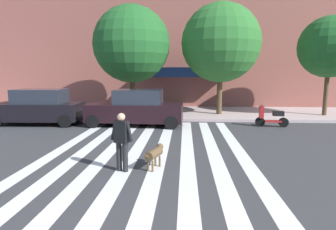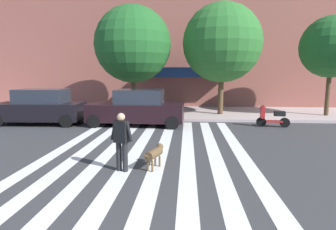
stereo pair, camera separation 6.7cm
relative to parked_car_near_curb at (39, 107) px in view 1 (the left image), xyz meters
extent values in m
plane|color=#353538|center=(6.23, -6.07, -0.90)|extent=(160.00, 160.00, 0.00)
cube|color=#B49F9E|center=(6.23, 4.30, -0.83)|extent=(80.00, 6.00, 0.15)
cube|color=silver|center=(3.31, -6.07, -0.90)|extent=(0.45, 14.14, 0.01)
cube|color=silver|center=(4.21, -6.07, -0.90)|extent=(0.45, 14.14, 0.01)
cube|color=silver|center=(5.11, -6.07, -0.90)|extent=(0.45, 14.14, 0.01)
cube|color=silver|center=(6.01, -6.07, -0.90)|extent=(0.45, 14.14, 0.01)
cube|color=silver|center=(6.91, -6.07, -0.90)|extent=(0.45, 14.14, 0.01)
cube|color=silver|center=(7.81, -6.07, -0.90)|extent=(0.45, 14.14, 0.01)
cube|color=silver|center=(8.71, -6.07, -0.90)|extent=(0.45, 14.14, 0.01)
cube|color=silver|center=(9.61, -6.07, -0.90)|extent=(0.45, 14.14, 0.01)
cube|color=navy|center=(7.62, 6.70, 1.85)|extent=(6.23, 1.60, 0.70)
cube|color=black|center=(-0.05, 0.00, -0.21)|extent=(4.56, 1.96, 0.89)
cube|color=#232833|center=(0.13, 0.00, 0.60)|extent=(2.52, 1.68, 0.73)
cylinder|color=black|center=(-1.84, 0.78, -0.57)|extent=(0.67, 0.24, 0.66)
cylinder|color=black|center=(1.75, -0.78, -0.57)|extent=(0.67, 0.24, 0.66)
cylinder|color=black|center=(1.70, 0.88, -0.57)|extent=(0.67, 0.24, 0.66)
cube|color=black|center=(5.15, 0.00, -0.21)|extent=(4.93, 2.03, 0.89)
cube|color=#232833|center=(5.34, -0.01, 0.60)|extent=(2.43, 1.72, 0.73)
cylinder|color=black|center=(3.16, -0.79, -0.57)|extent=(0.67, 0.24, 0.66)
cylinder|color=black|center=(3.22, 0.92, -0.57)|extent=(0.67, 0.24, 0.66)
cylinder|color=black|center=(7.07, -0.92, -0.57)|extent=(0.67, 0.24, 0.66)
cylinder|color=black|center=(7.13, 0.79, -0.57)|extent=(0.67, 0.24, 0.66)
cylinder|color=black|center=(11.54, 0.08, -0.66)|extent=(0.49, 0.13, 0.48)
cylinder|color=black|center=(12.69, 0.00, -0.66)|extent=(0.49, 0.17, 0.48)
cube|color=#AF1F21|center=(12.17, 0.03, -0.61)|extent=(0.82, 0.38, 0.08)
cube|color=black|center=(12.42, 0.02, -0.21)|extent=(0.54, 0.34, 0.24)
cube|color=#AF1F21|center=(11.59, 0.07, -0.16)|extent=(0.22, 0.29, 0.60)
cylinder|color=black|center=(11.59, 0.07, 0.19)|extent=(0.07, 0.50, 0.04)
cylinder|color=#4C3823|center=(4.47, 2.92, 0.74)|extent=(0.31, 0.31, 2.99)
sphere|color=#1E5623|center=(4.47, 2.92, 3.51)|extent=(4.62, 4.62, 4.62)
cylinder|color=#4C3823|center=(9.86, 3.41, 0.77)|extent=(0.33, 0.33, 3.05)
sphere|color=#286628|center=(9.86, 3.41, 3.61)|extent=(4.79, 4.79, 4.79)
cylinder|color=#4C3823|center=(16.23, 3.27, 0.79)|extent=(0.26, 0.26, 3.08)
sphere|color=#1E5623|center=(16.23, 3.27, 3.32)|extent=(3.62, 3.62, 3.62)
cylinder|color=black|center=(5.89, -6.78, -0.49)|extent=(0.19, 0.19, 0.82)
cylinder|color=black|center=(6.08, -6.84, -0.49)|extent=(0.19, 0.19, 0.82)
cube|color=black|center=(5.99, -6.81, 0.22)|extent=(0.44, 0.35, 0.60)
cylinder|color=black|center=(5.76, -6.73, 0.25)|extent=(0.24, 0.16, 0.57)
cylinder|color=black|center=(6.21, -6.89, 0.25)|extent=(0.24, 0.16, 0.57)
sphere|color=tan|center=(5.99, -6.81, 0.63)|extent=(0.28, 0.28, 0.22)
cylinder|color=brown|center=(6.85, -6.57, -0.45)|extent=(0.47, 0.73, 0.26)
sphere|color=brown|center=(6.99, -6.18, -0.35)|extent=(0.26, 0.26, 0.20)
cylinder|color=brown|center=(6.70, -6.99, -0.40)|extent=(0.11, 0.23, 0.16)
cylinder|color=brown|center=(6.86, -6.33, -0.74)|extent=(0.07, 0.07, 0.32)
cylinder|color=brown|center=(6.99, -6.37, -0.74)|extent=(0.07, 0.07, 0.32)
cylinder|color=brown|center=(6.70, -6.77, -0.74)|extent=(0.07, 0.07, 0.32)
cylinder|color=brown|center=(6.84, -6.82, -0.74)|extent=(0.07, 0.07, 0.32)
camera|label=1|loc=(7.71, -14.22, 1.82)|focal=29.95mm
camera|label=2|loc=(7.78, -14.22, 1.82)|focal=29.95mm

